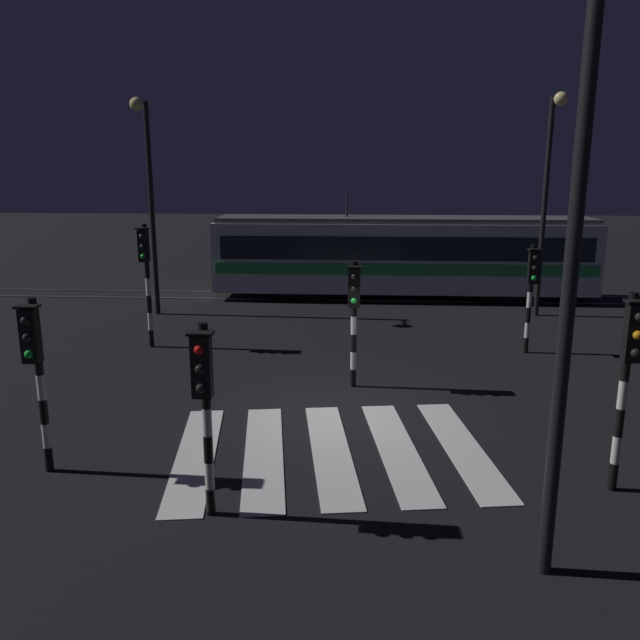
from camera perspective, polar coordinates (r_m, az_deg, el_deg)
The scene contains 14 objects.
ground_plane at distance 13.95m, azimuth 1.36°, elevation -8.17°, with size 120.00×120.00×0.00m, color black.
rail_near at distance 25.34m, azimuth 2.42°, elevation 1.76°, with size 80.00×0.12×0.03m, color #59595E.
rail_far at distance 26.74m, azimuth 2.49°, elevation 2.38°, with size 80.00×0.12×0.03m, color #59595E.
crosswalk_zebra at distance 12.10m, azimuth 0.97°, elevation -11.63°, with size 6.22×5.13×0.02m.
traffic_light_median_centre at distance 14.87m, azimuth 3.05°, elevation 1.26°, with size 0.36×0.42×3.04m.
traffic_light_corner_near_right at distance 10.98m, azimuth 25.84°, elevation -3.60°, with size 0.36×0.42×3.29m.
traffic_light_corner_far_left at distance 18.90m, azimuth -15.28°, elevation 4.54°, with size 0.36×0.42×3.59m.
traffic_light_corner_far_right at distance 18.63m, azimuth 18.38°, elevation 3.15°, with size 0.36×0.42×3.08m.
traffic_light_kerb_mid_left at distance 9.38m, azimuth -10.30°, elevation -6.47°, with size 0.36×0.42×3.00m.
traffic_light_corner_near_left at distance 11.57m, azimuth -24.07°, elevation -3.36°, with size 0.36×0.42×3.07m.
street_lamp_trackside_right at distance 23.30m, azimuth 19.72°, elevation 11.65°, with size 0.44×1.21×7.49m.
street_lamp_trackside_left at distance 22.98m, azimuth -15.12°, elevation 11.76°, with size 0.44×1.21×7.35m.
street_lamp_near_kerb at distance 7.70m, azimuth 22.49°, elevation 8.98°, with size 0.44×1.21×7.40m.
tram at distance 25.80m, azimuth 7.36°, elevation 5.78°, with size 15.06×2.58×4.15m.
Camera 1 is at (0.49, -12.96, 5.14)m, focal length 35.84 mm.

